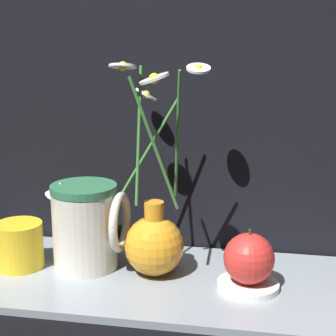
{
  "coord_description": "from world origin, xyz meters",
  "views": [
    {
      "loc": [
        0.14,
        -0.82,
        0.4
      ],
      "look_at": [
        -0.01,
        0.0,
        0.2
      ],
      "focal_mm": 60.0,
      "sensor_mm": 36.0,
      "label": 1
    }
  ],
  "objects_px": {
    "vase_with_flowers": "(154,237)",
    "yellow_mug": "(18,245)",
    "orange_fruit": "(249,258)",
    "ceramic_pitcher": "(87,223)"
  },
  "relations": [
    {
      "from": "vase_with_flowers",
      "to": "yellow_mug",
      "type": "bearing_deg",
      "value": -176.41
    },
    {
      "from": "vase_with_flowers",
      "to": "orange_fruit",
      "type": "height_order",
      "value": "vase_with_flowers"
    },
    {
      "from": "vase_with_flowers",
      "to": "yellow_mug",
      "type": "xyz_separation_m",
      "value": [
        -0.23,
        -0.01,
        -0.03
      ]
    },
    {
      "from": "vase_with_flowers",
      "to": "yellow_mug",
      "type": "height_order",
      "value": "vase_with_flowers"
    },
    {
      "from": "vase_with_flowers",
      "to": "ceramic_pitcher",
      "type": "height_order",
      "value": "vase_with_flowers"
    },
    {
      "from": "orange_fruit",
      "to": "yellow_mug",
      "type": "bearing_deg",
      "value": 178.27
    },
    {
      "from": "yellow_mug",
      "to": "ceramic_pitcher",
      "type": "distance_m",
      "value": 0.12
    },
    {
      "from": "yellow_mug",
      "to": "ceramic_pitcher",
      "type": "bearing_deg",
      "value": 10.82
    },
    {
      "from": "ceramic_pitcher",
      "to": "orange_fruit",
      "type": "distance_m",
      "value": 0.27
    },
    {
      "from": "vase_with_flowers",
      "to": "yellow_mug",
      "type": "relative_size",
      "value": 3.87
    }
  ]
}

